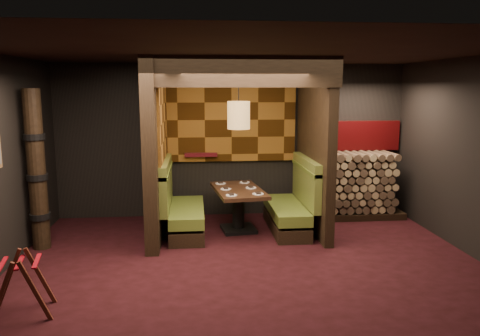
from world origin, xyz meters
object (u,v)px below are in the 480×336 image
luggage_rack (21,283)px  pendant_lamp (239,115)px  booth_bench_right (292,207)px  firewood_stack (356,185)px  booth_bench_left (181,210)px  dining_table (238,202)px  totem_column (37,171)px

luggage_rack → pendant_lamp: bearing=46.3°
booth_bench_right → firewood_stack: (1.35, 0.70, 0.21)m
booth_bench_left → dining_table: size_ratio=1.09×
dining_table → luggage_rack: (-2.58, -2.75, -0.14)m
dining_table → totem_column: (-3.06, -0.58, 0.69)m
booth_bench_right → firewood_stack: bearing=27.3°
booth_bench_left → pendant_lamp: 1.84m
totem_column → firewood_stack: size_ratio=1.39×
pendant_lamp → totem_column: (-3.06, -0.53, -0.78)m
pendant_lamp → totem_column: 3.20m
booth_bench_right → pendant_lamp: 1.82m
pendant_lamp → firewood_stack: size_ratio=0.64×
totem_column → firewood_stack: 5.51m
dining_table → luggage_rack: dining_table is taller
pendant_lamp → luggage_rack: bearing=-133.7°
booth_bench_left → booth_bench_right: 1.89m
booth_bench_left → totem_column: (-2.09, -0.55, 0.79)m
pendant_lamp → totem_column: size_ratio=0.46×
totem_column → booth_bench_right: bearing=7.9°
dining_table → firewood_stack: size_ratio=0.85×
pendant_lamp → booth_bench_right: bearing=1.4°
booth_bench_left → pendant_lamp: bearing=-1.4°
booth_bench_right → dining_table: size_ratio=1.09×
booth_bench_right → pendant_lamp: bearing=-178.6°
luggage_rack → firewood_stack: size_ratio=0.42×
booth_bench_left → firewood_stack: (3.25, 0.70, 0.21)m
booth_bench_left → luggage_rack: bearing=-120.6°
booth_bench_left → luggage_rack: (-1.61, -2.72, -0.04)m
pendant_lamp → luggage_rack: pendant_lamp is taller
dining_table → booth_bench_left: bearing=-178.4°
dining_table → totem_column: size_ratio=0.61×
pendant_lamp → luggage_rack: (-2.58, -2.70, -1.61)m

